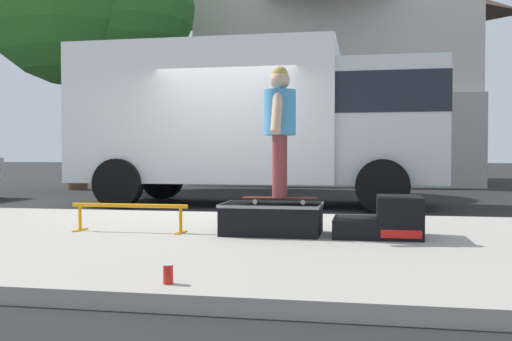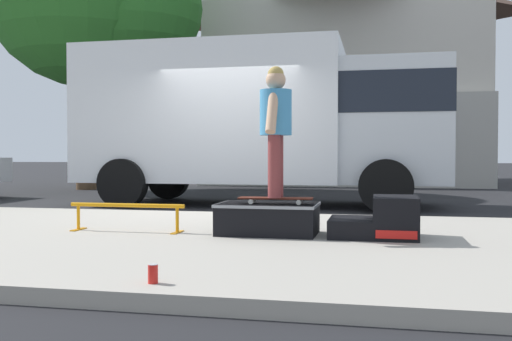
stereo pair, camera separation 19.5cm
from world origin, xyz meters
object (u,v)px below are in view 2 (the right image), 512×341
(grind_rail, at_px, (127,211))
(skateboard, at_px, (276,199))
(kicker_ramp, at_px, (382,220))
(soda_can, at_px, (153,274))
(box_truck, at_px, (262,117))
(skater_kid, at_px, (276,120))
(skate_box, at_px, (268,217))

(grind_rail, relative_size, skateboard, 1.69)
(kicker_ramp, xyz_separation_m, soda_can, (-1.47, -2.49, -0.11))
(kicker_ramp, height_order, grind_rail, kicker_ramp)
(box_truck, bearing_deg, skater_kid, -77.00)
(skater_kid, xyz_separation_m, soda_can, (-0.38, -2.44, -1.14))
(kicker_ramp, bearing_deg, skater_kid, -177.27)
(skate_box, relative_size, skater_kid, 0.76)
(skate_box, distance_m, kicker_ramp, 1.18)
(grind_rail, distance_m, soda_can, 2.71)
(soda_can, bearing_deg, skate_box, 83.41)
(kicker_ramp, relative_size, soda_can, 7.04)
(kicker_ramp, distance_m, soda_can, 2.89)
(skate_box, relative_size, skateboard, 1.33)
(skateboard, distance_m, box_truck, 5.26)
(skater_kid, xyz_separation_m, box_truck, (-1.15, 4.99, 0.38))
(skateboard, bearing_deg, skater_kid, -45.00)
(soda_can, bearing_deg, grind_rail, 118.22)
(box_truck, bearing_deg, skateboard, -77.00)
(grind_rail, relative_size, soda_can, 10.56)
(skate_box, bearing_deg, box_truck, 102.14)
(skater_kid, relative_size, box_truck, 0.20)
(skateboard, bearing_deg, soda_can, -98.81)
(skate_box, bearing_deg, kicker_ramp, -0.02)
(skater_kid, bearing_deg, kicker_ramp, 2.73)
(kicker_ramp, height_order, skateboard, kicker_ramp)
(skate_box, height_order, grind_rail, skate_box)
(kicker_ramp, bearing_deg, grind_rail, -177.70)
(skateboard, height_order, box_truck, box_truck)
(grind_rail, relative_size, skater_kid, 0.97)
(grind_rail, xyz_separation_m, skater_kid, (1.66, 0.06, 0.98))
(skater_kid, height_order, box_truck, box_truck)
(grind_rail, bearing_deg, box_truck, 84.29)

